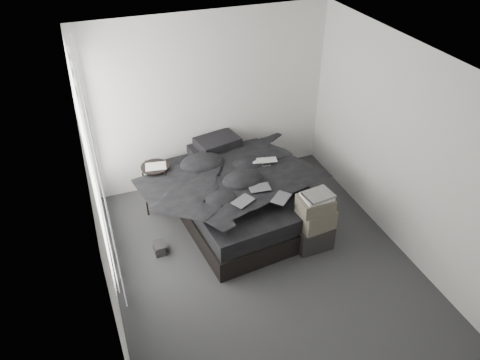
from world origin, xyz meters
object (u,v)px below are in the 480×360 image
object	(u,v)px
laptop	(265,158)
side_stand	(158,188)
bed	(241,205)
box_lower	(312,235)

from	to	relation	value
laptop	side_stand	distance (m)	1.58
bed	box_lower	world-z (taller)	box_lower
laptop	bed	bearing A→B (deg)	-154.50
side_stand	laptop	bearing A→B (deg)	-16.08
bed	box_lower	xyz separation A→B (m)	(0.64, -0.95, 0.02)
bed	box_lower	distance (m)	1.15
side_stand	box_lower	xyz separation A→B (m)	(1.71, -1.47, -0.19)
bed	laptop	world-z (taller)	laptop
side_stand	box_lower	distance (m)	2.26
laptop	box_lower	distance (m)	1.25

